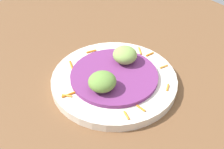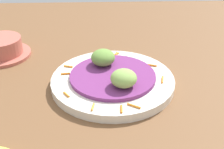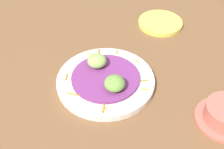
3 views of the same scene
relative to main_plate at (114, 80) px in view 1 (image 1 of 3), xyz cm
name	(u,v)px [view 1 (image 1 of 3)]	position (x,y,z in cm)	size (l,w,h in cm)	color
table_surface	(98,100)	(0.88, -5.12, -1.92)	(110.00, 110.00, 2.00)	brown
main_plate	(114,80)	(0.00, 0.00, 0.00)	(26.65, 26.65, 1.84)	silver
cabbage_bed	(114,76)	(0.00, 0.00, 1.34)	(18.53, 18.53, 0.83)	#702D6B
carrot_garnish	(114,75)	(-0.25, 0.27, 1.12)	(22.36, 24.59, 0.40)	orange
guac_scoop_left	(102,82)	(2.00, -4.59, 3.52)	(5.58, 5.39, 3.54)	olive
guac_scoop_center	(125,55)	(-2.00, 4.59, 3.52)	(5.25, 5.33, 3.53)	#84A851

